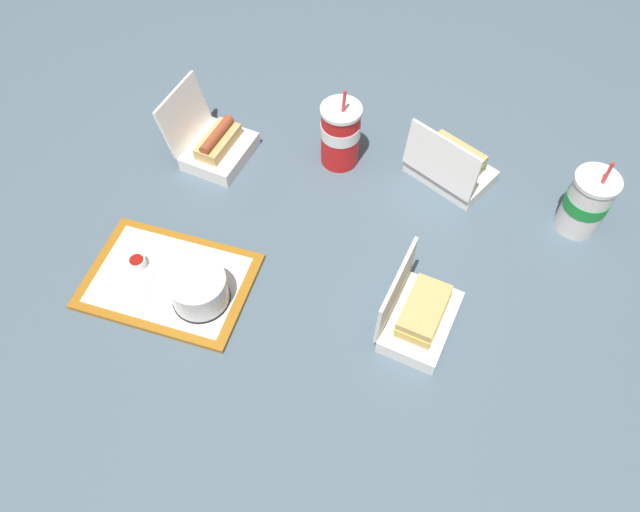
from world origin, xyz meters
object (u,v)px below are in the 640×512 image
plastic_fork (162,261)px  ketchup_cup (137,262)px  food_tray (169,281)px  soda_cup_front (586,202)px  clamshell_sandwich_front (450,166)px  clamshell_hotdog_corner (215,144)px  clamshell_sandwich_right (419,315)px  soda_cup_right (340,134)px  cake_container (199,290)px

plastic_fork → ketchup_cup: bearing=-164.5°
food_tray → soda_cup_front: size_ratio=1.72×
clamshell_sandwich_front → soda_cup_front: size_ratio=1.09×
soda_cup_front → clamshell_hotdog_corner: bearing=178.7°
ketchup_cup → clamshell_sandwich_right: bearing=0.1°
clamshell_sandwich_front → soda_cup_right: (-0.28, -0.00, 0.05)m
clamshell_sandwich_right → clamshell_hotdog_corner: clamshell_hotdog_corner is taller
plastic_fork → clamshell_sandwich_right: bearing=-12.9°
food_tray → soda_cup_front: 0.98m
food_tray → clamshell_sandwich_right: (0.56, 0.02, 0.04)m
cake_container → clamshell_hotdog_corner: bearing=104.6°
food_tray → plastic_fork: bearing=125.8°
clamshell_sandwich_right → clamshell_hotdog_corner: size_ratio=1.03×
plastic_fork → clamshell_hotdog_corner: bearing=77.9°
cake_container → clamshell_sandwich_right: bearing=6.2°
soda_cup_front → soda_cup_right: size_ratio=0.95×
food_tray → ketchup_cup: bearing=166.2°
ketchup_cup → cake_container: bearing=-16.5°
plastic_fork → clamshell_sandwich_front: (0.61, 0.42, 0.03)m
soda_cup_right → clamshell_sandwich_right: bearing=-58.9°
clamshell_hotdog_corner → cake_container: bearing=-75.4°
soda_cup_right → ketchup_cup: bearing=-130.2°
clamshell_hotdog_corner → soda_cup_front: bearing=-1.3°
ketchup_cup → soda_cup_front: size_ratio=0.18×
ketchup_cup → plastic_fork: ketchup_cup is taller
plastic_fork → clamshell_hotdog_corner: 0.36m
ketchup_cup → soda_cup_front: (0.98, 0.36, 0.06)m
cake_container → clamshell_sandwich_front: (0.49, 0.50, -0.01)m
cake_container → soda_cup_front: soda_cup_front is taller
food_tray → clamshell_sandwich_right: bearing=2.1°
clamshell_sandwich_right → ketchup_cup: bearing=-179.9°
clamshell_sandwich_front → clamshell_hotdog_corner: bearing=-174.2°
food_tray → soda_cup_right: 0.56m
clamshell_sandwich_right → soda_cup_front: 0.50m
cake_container → soda_cup_right: (0.21, 0.50, 0.04)m
ketchup_cup → soda_cup_right: bearing=49.8°
food_tray → plastic_fork: plastic_fork is taller
cake_container → clamshell_sandwich_right: size_ratio=0.58×
food_tray → plastic_fork: size_ratio=3.52×
clamshell_sandwich_front → clamshell_hotdog_corner: size_ratio=1.14×
clamshell_sandwich_front → soda_cup_front: soda_cup_front is taller
clamshell_sandwich_right → soda_cup_front: (0.34, 0.36, 0.04)m
cake_container → plastic_fork: bearing=148.7°
clamshell_hotdog_corner → soda_cup_front: (0.92, -0.02, 0.04)m
soda_cup_front → clamshell_sandwich_front: bearing=165.5°
food_tray → ketchup_cup: (-0.08, 0.02, 0.02)m
food_tray → clamshell_hotdog_corner: 0.41m
cake_container → ketchup_cup: bearing=163.5°
food_tray → soda_cup_right: soda_cup_right is taller
clamshell_sandwich_front → ketchup_cup: bearing=-146.0°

